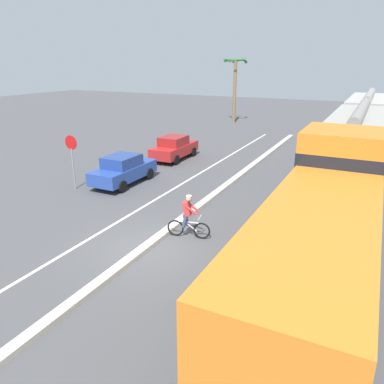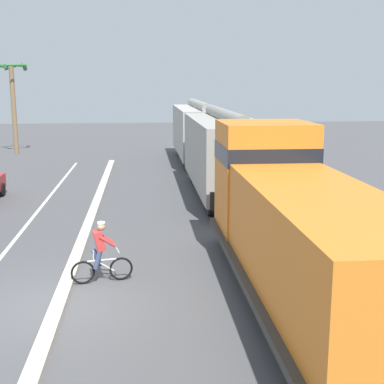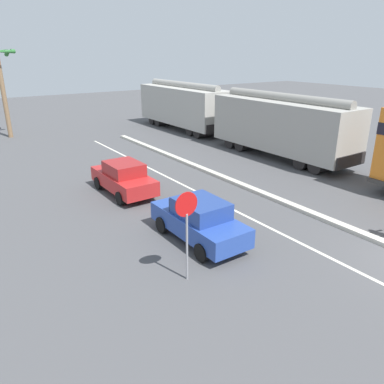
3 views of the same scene
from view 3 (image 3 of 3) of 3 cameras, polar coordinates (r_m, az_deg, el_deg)
median_curb at (r=17.57m, az=15.01°, el=-1.99°), size 0.36×36.00×0.16m
lane_stripe at (r=15.96m, az=9.32°, el=-4.18°), size 0.14×36.00×0.01m
hopper_car_lead at (r=25.39m, az=13.44°, el=9.74°), size 2.90×10.60×4.18m
hopper_car_middle at (r=34.13m, az=-1.38°, el=12.95°), size 2.90×10.60×4.18m
parked_car_blue at (r=13.79m, az=1.07°, el=-4.28°), size 1.84×4.20×1.62m
parked_car_red at (r=18.68m, az=-10.39°, el=2.15°), size 1.87×4.22×1.62m
stop_sign at (r=10.95m, az=-0.84°, el=-4.22°), size 0.76×0.08×2.88m
palm_tree_near at (r=34.02m, az=-27.19°, el=15.76°), size 2.67×2.76×7.00m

